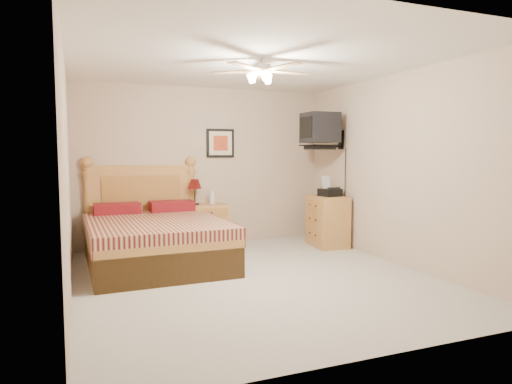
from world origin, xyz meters
The scene contains 17 objects.
floor centered at (0.00, 0.00, 0.00)m, with size 4.50×4.50×0.00m, color #A49F94.
ceiling centered at (0.00, 0.00, 2.50)m, with size 4.00×4.50×0.04m, color white.
wall_back centered at (0.00, 2.25, 1.25)m, with size 4.00×0.04×2.50m, color tan.
wall_front centered at (0.00, -2.25, 1.25)m, with size 4.00×0.04×2.50m, color tan.
wall_left centered at (-2.00, 0.00, 1.25)m, with size 0.04×4.50×2.50m, color tan.
wall_right centered at (2.00, 0.00, 1.25)m, with size 0.04×4.50×2.50m, color tan.
bed centered at (-0.97, 1.12, 0.71)m, with size 1.67×2.19×1.42m, color #AE6B39, non-canonical shape.
nightstand centered at (-0.02, 2.00, 0.33)m, with size 0.61×0.46×0.66m, color #B28040.
table_lamp centered at (-0.20, 2.07, 0.86)m, with size 0.21×0.21×0.40m, color #530C0A, non-canonical shape.
lotion_bottle centered at (0.07, 2.04, 0.79)m, with size 0.10×0.10×0.26m, color silver.
framed_picture centered at (0.27, 2.23, 1.62)m, with size 0.46×0.04×0.46m, color black.
dresser centered at (1.73, 1.30, 0.40)m, with size 0.47×0.67×0.79m, color olive.
fax_machine centered at (1.74, 1.25, 0.95)m, with size 0.29×0.31×0.31m, color black, non-canonical shape.
magazine_lower centered at (1.67, 1.57, 0.81)m, with size 0.20×0.27×0.03m, color beige.
magazine_upper centered at (1.69, 1.60, 0.83)m, with size 0.18×0.25×0.02m, color tan.
wall_tv centered at (1.75, 1.34, 1.81)m, with size 0.56×0.46×0.58m, color black, non-canonical shape.
ceiling_fan centered at (0.00, -0.20, 2.36)m, with size 1.14×1.14×0.28m, color silver, non-canonical shape.
Camera 1 is at (-1.91, -4.88, 1.48)m, focal length 32.00 mm.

